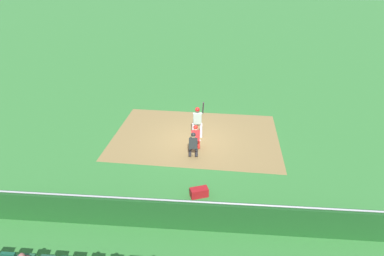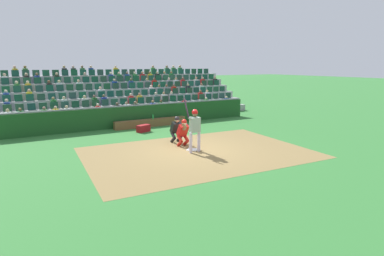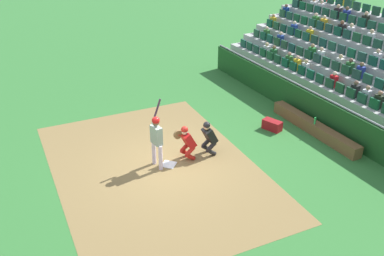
# 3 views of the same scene
# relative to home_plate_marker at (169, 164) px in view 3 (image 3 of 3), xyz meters

# --- Properties ---
(ground_plane) EXTENTS (160.00, 160.00, 0.00)m
(ground_plane) POSITION_rel_home_plate_marker_xyz_m (0.00, 0.00, -0.02)
(ground_plane) COLOR #2F7030
(infield_dirt_patch) EXTENTS (9.30, 6.61, 0.01)m
(infield_dirt_patch) POSITION_rel_home_plate_marker_xyz_m (0.00, 0.50, -0.01)
(infield_dirt_patch) COLOR olive
(infield_dirt_patch) RESTS_ON ground_plane
(home_plate_marker) EXTENTS (0.62, 0.62, 0.02)m
(home_plate_marker) POSITION_rel_home_plate_marker_xyz_m (0.00, 0.00, 0.00)
(home_plate_marker) COLOR white
(home_plate_marker) RESTS_ON infield_dirt_patch
(batter_at_plate) EXTENTS (0.64, 0.49, 2.24)m
(batter_at_plate) POSITION_rel_home_plate_marker_xyz_m (0.10, 0.36, 1.11)
(batter_at_plate) COLOR silver
(batter_at_plate) RESTS_ON ground_plane
(catcher_crouching) EXTENTS (0.48, 0.73, 1.27)m
(catcher_crouching) POSITION_rel_home_plate_marker_xyz_m (0.08, -0.70, 0.69)
(catcher_crouching) COLOR red
(catcher_crouching) RESTS_ON ground_plane
(home_plate_umpire) EXTENTS (0.47, 0.49, 1.27)m
(home_plate_umpire) POSITION_rel_home_plate_marker_xyz_m (0.01, -1.50, 0.68)
(home_plate_umpire) COLOR black
(home_plate_umpire) RESTS_ON ground_plane
(dugout_wall) EXTENTS (14.78, 0.24, 1.27)m
(dugout_wall) POSITION_rel_home_plate_marker_xyz_m (0.00, -6.33, 0.59)
(dugout_wall) COLOR #19481C
(dugout_wall) RESTS_ON ground_plane
(dugout_bench) EXTENTS (4.38, 0.40, 0.44)m
(dugout_bench) POSITION_rel_home_plate_marker_xyz_m (-0.46, -5.78, 0.20)
(dugout_bench) COLOR brown
(dugout_bench) RESTS_ON ground_plane
(water_bottle_on_bench) EXTENTS (0.07, 0.07, 0.28)m
(water_bottle_on_bench) POSITION_rel_home_plate_marker_xyz_m (-0.55, -5.68, 0.56)
(water_bottle_on_bench) COLOR green
(water_bottle_on_bench) RESTS_ON dugout_bench
(equipment_duffel_bag) EXTENTS (0.80, 0.59, 0.38)m
(equipment_duffel_bag) POSITION_rel_home_plate_marker_xyz_m (0.48, -4.55, 0.17)
(equipment_duffel_bag) COLOR maroon
(equipment_duffel_bag) RESTS_ON ground_plane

